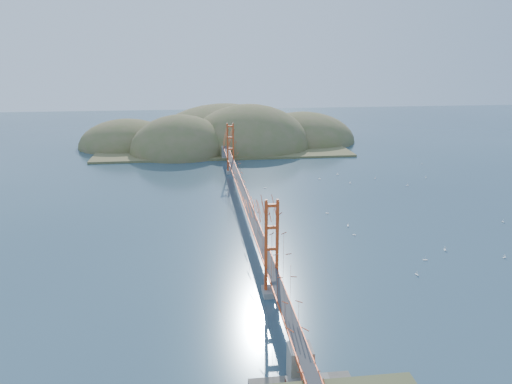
{
  "coord_description": "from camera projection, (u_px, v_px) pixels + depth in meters",
  "views": [
    {
      "loc": [
        -8.53,
        -82.44,
        27.8
      ],
      "look_at": [
        2.06,
        0.0,
        3.95
      ],
      "focal_mm": 35.0,
      "sensor_mm": 36.0,
      "label": 1
    }
  ],
  "objects": [
    {
      "name": "sailboat_6",
      "position": [
        354.0,
        234.0,
        77.33
      ],
      "size": [
        0.56,
        0.56,
        0.61
      ],
      "color": "white",
      "rests_on": "ground"
    },
    {
      "name": "bridge",
      "position": [
        244.0,
        175.0,
        85.55
      ],
      "size": [
        2.2,
        94.4,
        12.0
      ],
      "color": "gray",
      "rests_on": "ground"
    },
    {
      "name": "sailboat_12",
      "position": [
        320.0,
        179.0,
        110.66
      ],
      "size": [
        0.6,
        0.53,
        0.68
      ],
      "color": "white",
      "rests_on": "ground"
    },
    {
      "name": "sailboat_14",
      "position": [
        348.0,
        225.0,
        81.3
      ],
      "size": [
        0.55,
        0.6,
        0.67
      ],
      "color": "white",
      "rests_on": "ground"
    },
    {
      "name": "sailboat_9",
      "position": [
        426.0,
        177.0,
        111.84
      ],
      "size": [
        0.53,
        0.55,
        0.62
      ],
      "color": "white",
      "rests_on": "ground"
    },
    {
      "name": "ground",
      "position": [
        244.0,
        214.0,
        87.31
      ],
      "size": [
        320.0,
        320.0,
        0.0
      ],
      "primitive_type": "plane",
      "color": "#2C4658",
      "rests_on": "ground"
    },
    {
      "name": "far_headlands",
      "position": [
        228.0,
        143.0,
        152.9
      ],
      "size": [
        84.0,
        58.0,
        25.0
      ],
      "color": "brown",
      "rests_on": "ground"
    },
    {
      "name": "sailboat_8",
      "position": [
        375.0,
        178.0,
        111.1
      ],
      "size": [
        0.57,
        0.57,
        0.6
      ],
      "color": "white",
      "rests_on": "ground"
    },
    {
      "name": "sailboat_0",
      "position": [
        445.0,
        249.0,
        71.52
      ],
      "size": [
        0.59,
        0.65,
        0.74
      ],
      "color": "white",
      "rests_on": "ground"
    },
    {
      "name": "sailboat_1",
      "position": [
        350.0,
        183.0,
        107.33
      ],
      "size": [
        0.55,
        0.55,
        0.59
      ],
      "color": "white",
      "rests_on": "ground"
    },
    {
      "name": "sailboat_3",
      "position": [
        265.0,
        188.0,
        103.38
      ],
      "size": [
        0.58,
        0.47,
        0.67
      ],
      "color": "white",
      "rests_on": "ground"
    },
    {
      "name": "sailboat_7",
      "position": [
        407.0,
        185.0,
        105.39
      ],
      "size": [
        0.62,
        0.55,
        0.7
      ],
      "color": "white",
      "rests_on": "ground"
    },
    {
      "name": "sailboat_16",
      "position": [
        327.0,
        213.0,
        87.52
      ],
      "size": [
        0.61,
        0.61,
        0.68
      ],
      "color": "white",
      "rests_on": "ground"
    },
    {
      "name": "sailboat_17",
      "position": [
        422.0,
        164.0,
        125.14
      ],
      "size": [
        0.52,
        0.52,
        0.58
      ],
      "color": "white",
      "rests_on": "ground"
    },
    {
      "name": "sailboat_15",
      "position": [
        337.0,
        174.0,
        114.57
      ],
      "size": [
        0.63,
        0.63,
        0.67
      ],
      "color": "white",
      "rests_on": "ground"
    },
    {
      "name": "sailboat_2",
      "position": [
        425.0,
        259.0,
        68.11
      ],
      "size": [
        0.63,
        0.55,
        0.72
      ],
      "color": "white",
      "rests_on": "ground"
    },
    {
      "name": "sailboat_13",
      "position": [
        504.0,
        257.0,
        68.89
      ],
      "size": [
        0.6,
        0.6,
        0.66
      ],
      "color": "white",
      "rests_on": "ground"
    },
    {
      "name": "sailboat_10",
      "position": [
        417.0,
        274.0,
        63.69
      ],
      "size": [
        0.52,
        0.57,
        0.65
      ],
      "color": "white",
      "rests_on": "ground"
    },
    {
      "name": "sailboat_5",
      "position": [
        503.0,
        221.0,
        83.14
      ],
      "size": [
        0.49,
        0.54,
        0.61
      ],
      "color": "white",
      "rests_on": "ground"
    }
  ]
}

